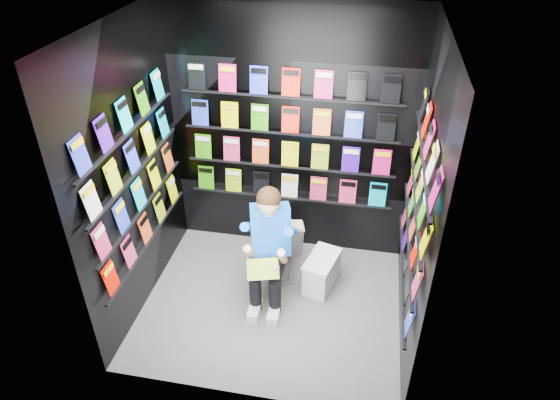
# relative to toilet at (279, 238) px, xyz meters

# --- Properties ---
(floor) EXTENTS (2.40, 2.40, 0.00)m
(floor) POSITION_rel_toilet_xyz_m (0.04, -0.57, -0.37)
(floor) COLOR slate
(floor) RESTS_ON ground
(ceiling) EXTENTS (2.40, 2.40, 0.00)m
(ceiling) POSITION_rel_toilet_xyz_m (0.04, -0.57, 2.23)
(ceiling) COLOR white
(ceiling) RESTS_ON floor
(wall_back) EXTENTS (2.40, 0.04, 2.60)m
(wall_back) POSITION_rel_toilet_xyz_m (0.04, 0.43, 0.93)
(wall_back) COLOR black
(wall_back) RESTS_ON floor
(wall_front) EXTENTS (2.40, 0.04, 2.60)m
(wall_front) POSITION_rel_toilet_xyz_m (0.04, -1.57, 0.93)
(wall_front) COLOR black
(wall_front) RESTS_ON floor
(wall_left) EXTENTS (0.04, 2.00, 2.60)m
(wall_left) POSITION_rel_toilet_xyz_m (-1.16, -0.57, 0.93)
(wall_left) COLOR black
(wall_left) RESTS_ON floor
(wall_right) EXTENTS (0.04, 2.00, 2.60)m
(wall_right) POSITION_rel_toilet_xyz_m (1.24, -0.57, 0.93)
(wall_right) COLOR black
(wall_right) RESTS_ON floor
(comics_back) EXTENTS (2.10, 0.06, 1.37)m
(comics_back) POSITION_rel_toilet_xyz_m (0.04, 0.40, 0.94)
(comics_back) COLOR #EF1100
(comics_back) RESTS_ON wall_back
(comics_left) EXTENTS (0.06, 1.70, 1.37)m
(comics_left) POSITION_rel_toilet_xyz_m (-1.13, -0.57, 0.94)
(comics_left) COLOR #EF1100
(comics_left) RESTS_ON wall_left
(comics_right) EXTENTS (0.06, 1.70, 1.37)m
(comics_right) POSITION_rel_toilet_xyz_m (1.21, -0.57, 0.94)
(comics_right) COLOR #EF1100
(comics_right) RESTS_ON wall_right
(toilet) EXTENTS (0.61, 0.84, 0.73)m
(toilet) POSITION_rel_toilet_xyz_m (0.00, 0.00, 0.00)
(toilet) COLOR white
(toilet) RESTS_ON floor
(longbox) EXTENTS (0.34, 0.48, 0.32)m
(longbox) POSITION_rel_toilet_xyz_m (0.47, -0.21, -0.21)
(longbox) COLOR silver
(longbox) RESTS_ON floor
(longbox_lid) EXTENTS (0.37, 0.50, 0.03)m
(longbox_lid) POSITION_rel_toilet_xyz_m (0.47, -0.21, -0.03)
(longbox_lid) COLOR silver
(longbox_lid) RESTS_ON longbox
(reader) EXTENTS (0.66, 0.81, 1.30)m
(reader) POSITION_rel_toilet_xyz_m (0.00, -0.38, 0.38)
(reader) COLOR blue
(reader) RESTS_ON toilet
(held_comic) EXTENTS (0.31, 0.23, 0.12)m
(held_comic) POSITION_rel_toilet_xyz_m (-0.00, -0.73, 0.21)
(held_comic) COLOR green
(held_comic) RESTS_ON reader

